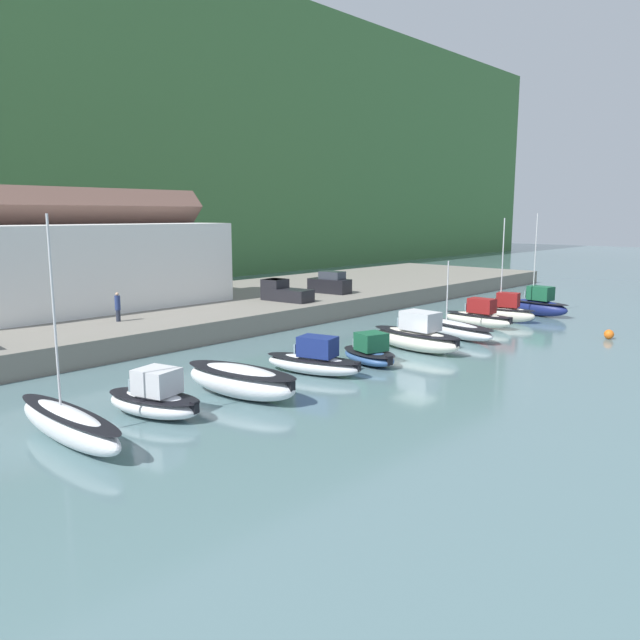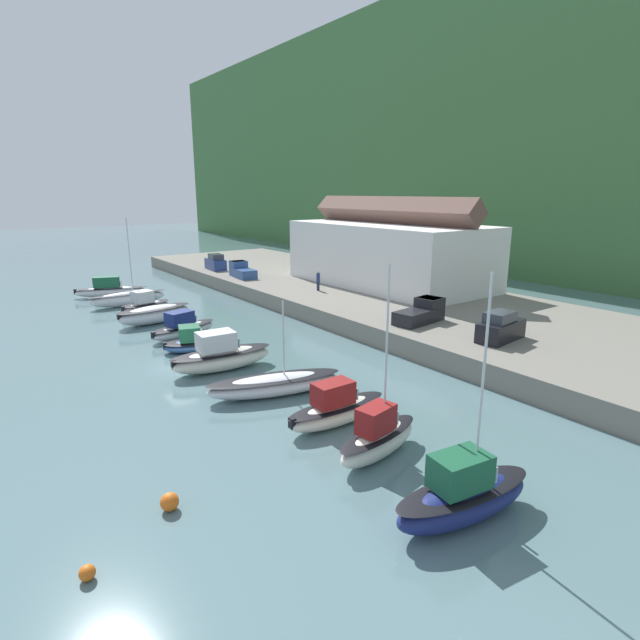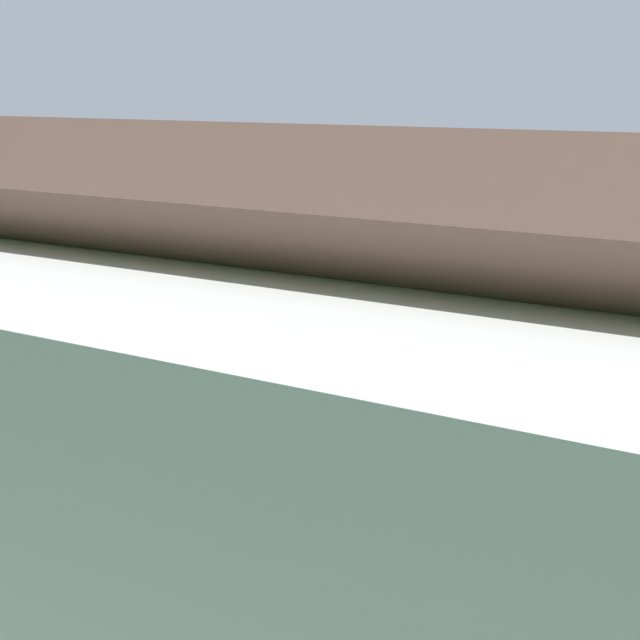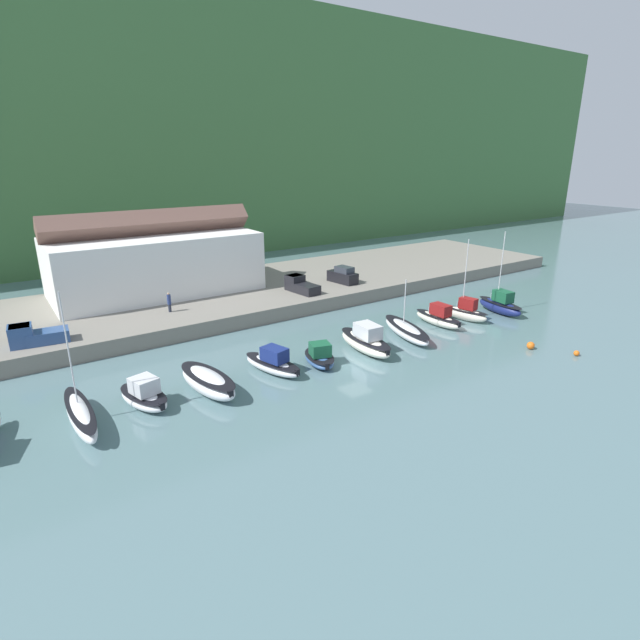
{
  "view_description": "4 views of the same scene",
  "coord_description": "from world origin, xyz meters",
  "px_view_note": "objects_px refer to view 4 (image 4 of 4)",
  "views": [
    {
      "loc": [
        -33.18,
        -21.98,
        9.42
      ],
      "look_at": [
        -2.51,
        6.18,
        2.32
      ],
      "focal_mm": 35.0,
      "sensor_mm": 36.0,
      "label": 1
    },
    {
      "loc": [
        33.3,
        -11.97,
        12.1
      ],
      "look_at": [
        0.91,
        11.56,
        1.78
      ],
      "focal_mm": 28.0,
      "sensor_mm": 36.0,
      "label": 2
    },
    {
      "loc": [
        -16.03,
        43.32,
        12.38
      ],
      "look_at": [
        4.74,
        7.66,
        1.37
      ],
      "focal_mm": 50.0,
      "sensor_mm": 36.0,
      "label": 3
    },
    {
      "loc": [
        -25.72,
        -31.81,
        17.84
      ],
      "look_at": [
        1.2,
        7.28,
        1.9
      ],
      "focal_mm": 28.0,
      "sensor_mm": 36.0,
      "label": 4
    }
  ],
  "objects_px": {
    "person_on_quay": "(169,302)",
    "mooring_buoy_0": "(531,346)",
    "moored_boat_10": "(500,305)",
    "pickup_truck_1": "(34,335)",
    "moored_boat_2": "(144,396)",
    "moored_boat_5": "(320,357)",
    "moored_boat_7": "(406,330)",
    "parked_car_1": "(343,276)",
    "moored_boat_9": "(466,312)",
    "pickup_truck_0": "(300,285)",
    "moored_boat_6": "(366,341)",
    "moored_boat_1": "(81,415)",
    "mooring_buoy_1": "(577,353)",
    "moored_boat_4": "(273,363)",
    "moored_boat_8": "(438,318)",
    "moored_boat_3": "(208,382)"
  },
  "relations": [
    {
      "from": "person_on_quay",
      "to": "moored_boat_4",
      "type": "bearing_deg",
      "value": -79.06
    },
    {
      "from": "moored_boat_9",
      "to": "moored_boat_10",
      "type": "height_order",
      "value": "moored_boat_10"
    },
    {
      "from": "moored_boat_5",
      "to": "moored_boat_7",
      "type": "distance_m",
      "value": 11.24
    },
    {
      "from": "moored_boat_9",
      "to": "pickup_truck_0",
      "type": "relative_size",
      "value": 1.84
    },
    {
      "from": "parked_car_1",
      "to": "mooring_buoy_0",
      "type": "distance_m",
      "value": 25.96
    },
    {
      "from": "moored_boat_7",
      "to": "moored_boat_5",
      "type": "bearing_deg",
      "value": -160.56
    },
    {
      "from": "mooring_buoy_0",
      "to": "moored_boat_3",
      "type": "bearing_deg",
      "value": 162.86
    },
    {
      "from": "moored_boat_2",
      "to": "mooring_buoy_1",
      "type": "distance_m",
      "value": 37.98
    },
    {
      "from": "moored_boat_5",
      "to": "moored_boat_6",
      "type": "bearing_deg",
      "value": 16.37
    },
    {
      "from": "person_on_quay",
      "to": "mooring_buoy_0",
      "type": "bearing_deg",
      "value": -44.86
    },
    {
      "from": "moored_boat_6",
      "to": "pickup_truck_0",
      "type": "xyz_separation_m",
      "value": [
        3.25,
        16.61,
        1.43
      ]
    },
    {
      "from": "moored_boat_7",
      "to": "mooring_buoy_0",
      "type": "xyz_separation_m",
      "value": [
        7.44,
        -9.24,
        -0.32
      ]
    },
    {
      "from": "moored_boat_7",
      "to": "parked_car_1",
      "type": "relative_size",
      "value": 1.97
    },
    {
      "from": "moored_boat_4",
      "to": "moored_boat_7",
      "type": "relative_size",
      "value": 0.75
    },
    {
      "from": "moored_boat_6",
      "to": "mooring_buoy_1",
      "type": "xyz_separation_m",
      "value": [
        15.41,
        -11.91,
        -0.77
      ]
    },
    {
      "from": "moored_boat_2",
      "to": "person_on_quay",
      "type": "bearing_deg",
      "value": 51.07
    },
    {
      "from": "moored_boat_7",
      "to": "pickup_truck_1",
      "type": "height_order",
      "value": "moored_boat_7"
    },
    {
      "from": "moored_boat_4",
      "to": "pickup_truck_0",
      "type": "distance_m",
      "value": 20.31
    },
    {
      "from": "mooring_buoy_1",
      "to": "moored_boat_2",
      "type": "bearing_deg",
      "value": 160.09
    },
    {
      "from": "moored_boat_10",
      "to": "pickup_truck_1",
      "type": "xyz_separation_m",
      "value": [
        -46.26,
        14.67,
        1.43
      ]
    },
    {
      "from": "moored_boat_10",
      "to": "pickup_truck_1",
      "type": "relative_size",
      "value": 1.94
    },
    {
      "from": "pickup_truck_0",
      "to": "mooring_buoy_1",
      "type": "bearing_deg",
      "value": -74.18
    },
    {
      "from": "moored_boat_8",
      "to": "mooring_buoy_1",
      "type": "relative_size",
      "value": 11.81
    },
    {
      "from": "moored_boat_2",
      "to": "pickup_truck_0",
      "type": "xyz_separation_m",
      "value": [
        23.55,
        15.58,
        1.63
      ]
    },
    {
      "from": "parked_car_1",
      "to": "pickup_truck_1",
      "type": "bearing_deg",
      "value": 176.19
    },
    {
      "from": "moored_boat_5",
      "to": "moored_boat_6",
      "type": "height_order",
      "value": "moored_boat_6"
    },
    {
      "from": "moored_boat_4",
      "to": "moored_boat_8",
      "type": "distance_m",
      "value": 20.83
    },
    {
      "from": "moored_boat_1",
      "to": "person_on_quay",
      "type": "bearing_deg",
      "value": 54.84
    },
    {
      "from": "moored_boat_2",
      "to": "parked_car_1",
      "type": "bearing_deg",
      "value": 13.71
    },
    {
      "from": "moored_boat_9",
      "to": "pickup_truck_1",
      "type": "xyz_separation_m",
      "value": [
        -40.91,
        14.07,
        1.49
      ]
    },
    {
      "from": "mooring_buoy_1",
      "to": "moored_boat_5",
      "type": "bearing_deg",
      "value": 150.01
    },
    {
      "from": "moored_boat_7",
      "to": "moored_boat_1",
      "type": "bearing_deg",
      "value": -163.94
    },
    {
      "from": "moored_boat_9",
      "to": "pickup_truck_1",
      "type": "relative_size",
      "value": 1.85
    },
    {
      "from": "moored_boat_1",
      "to": "parked_car_1",
      "type": "xyz_separation_m",
      "value": [
        34.97,
        16.64,
        1.73
      ]
    },
    {
      "from": "person_on_quay",
      "to": "mooring_buoy_1",
      "type": "xyz_separation_m",
      "value": [
        28.11,
        -29.4,
        -2.49
      ]
    },
    {
      "from": "moored_boat_9",
      "to": "pickup_truck_1",
      "type": "height_order",
      "value": "moored_boat_9"
    },
    {
      "from": "moored_boat_2",
      "to": "moored_boat_5",
      "type": "height_order",
      "value": "moored_boat_2"
    },
    {
      "from": "parked_car_1",
      "to": "moored_boat_6",
      "type": "bearing_deg",
      "value": -128.23
    },
    {
      "from": "moored_boat_8",
      "to": "person_on_quay",
      "type": "bearing_deg",
      "value": 146.11
    },
    {
      "from": "moored_boat_8",
      "to": "moored_boat_6",
      "type": "bearing_deg",
      "value": -173.15
    },
    {
      "from": "moored_boat_9",
      "to": "mooring_buoy_0",
      "type": "distance_m",
      "value": 9.55
    },
    {
      "from": "moored_boat_10",
      "to": "pickup_truck_0",
      "type": "xyz_separation_m",
      "value": [
        -17.26,
        16.33,
        1.43
      ]
    },
    {
      "from": "moored_boat_10",
      "to": "pickup_truck_1",
      "type": "distance_m",
      "value": 48.55
    },
    {
      "from": "moored_boat_3",
      "to": "moored_boat_7",
      "type": "xyz_separation_m",
      "value": [
        21.51,
        0.31,
        -0.21
      ]
    },
    {
      "from": "moored_boat_2",
      "to": "pickup_truck_1",
      "type": "relative_size",
      "value": 1.15
    },
    {
      "from": "moored_boat_4",
      "to": "moored_boat_10",
      "type": "height_order",
      "value": "moored_boat_10"
    },
    {
      "from": "moored_boat_2",
      "to": "person_on_quay",
      "type": "xyz_separation_m",
      "value": [
        7.6,
        16.47,
        1.91
      ]
    },
    {
      "from": "moored_boat_9",
      "to": "moored_boat_6",
      "type": "bearing_deg",
      "value": 172.22
    },
    {
      "from": "moored_boat_8",
      "to": "mooring_buoy_0",
      "type": "distance_m",
      "value": 10.09
    },
    {
      "from": "mooring_buoy_1",
      "to": "moored_boat_1",
      "type": "bearing_deg",
      "value": 162.74
    }
  ]
}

